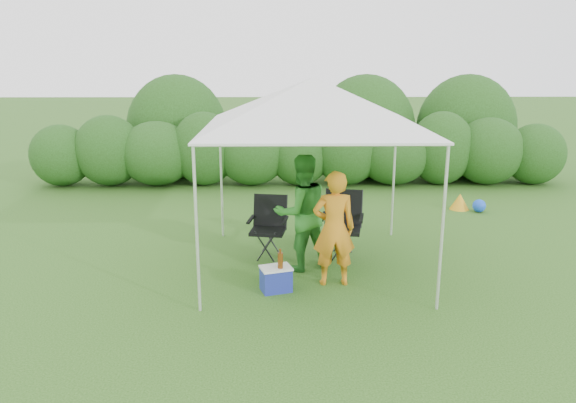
{
  "coord_description": "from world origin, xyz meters",
  "views": [
    {
      "loc": [
        -0.49,
        -7.51,
        3.14
      ],
      "look_at": [
        -0.37,
        0.4,
        1.05
      ],
      "focal_mm": 35.0,
      "sensor_mm": 36.0,
      "label": 1
    }
  ],
  "objects_px": {
    "woman": "(302,213)",
    "cooler": "(276,279)",
    "man": "(334,229)",
    "chair_left": "(269,222)",
    "chair_right": "(343,220)",
    "canopy": "(314,103)"
  },
  "relations": [
    {
      "from": "chair_right",
      "to": "cooler",
      "type": "height_order",
      "value": "chair_right"
    },
    {
      "from": "man",
      "to": "chair_right",
      "type": "bearing_deg",
      "value": -105.45
    },
    {
      "from": "man",
      "to": "cooler",
      "type": "height_order",
      "value": "man"
    },
    {
      "from": "man",
      "to": "cooler",
      "type": "bearing_deg",
      "value": 13.26
    },
    {
      "from": "chair_right",
      "to": "man",
      "type": "relative_size",
      "value": 0.64
    },
    {
      "from": "canopy",
      "to": "cooler",
      "type": "height_order",
      "value": "canopy"
    },
    {
      "from": "canopy",
      "to": "chair_left",
      "type": "distance_m",
      "value": 2.1
    },
    {
      "from": "chair_left",
      "to": "chair_right",
      "type": "bearing_deg",
      "value": 7.26
    },
    {
      "from": "chair_left",
      "to": "cooler",
      "type": "relative_size",
      "value": 2.0
    },
    {
      "from": "canopy",
      "to": "chair_right",
      "type": "height_order",
      "value": "canopy"
    },
    {
      "from": "canopy",
      "to": "man",
      "type": "relative_size",
      "value": 1.91
    },
    {
      "from": "chair_right",
      "to": "cooler",
      "type": "bearing_deg",
      "value": -116.36
    },
    {
      "from": "canopy",
      "to": "chair_right",
      "type": "distance_m",
      "value": 2.0
    },
    {
      "from": "woman",
      "to": "man",
      "type": "bearing_deg",
      "value": 104.84
    },
    {
      "from": "chair_right",
      "to": "man",
      "type": "bearing_deg",
      "value": -91.65
    },
    {
      "from": "chair_right",
      "to": "chair_left",
      "type": "height_order",
      "value": "chair_right"
    },
    {
      "from": "chair_right",
      "to": "cooler",
      "type": "relative_size",
      "value": 2.18
    },
    {
      "from": "canopy",
      "to": "cooler",
      "type": "distance_m",
      "value": 2.52
    },
    {
      "from": "woman",
      "to": "cooler",
      "type": "distance_m",
      "value": 1.15
    },
    {
      "from": "chair_right",
      "to": "woman",
      "type": "xyz_separation_m",
      "value": [
        -0.68,
        -0.56,
        0.28
      ]
    },
    {
      "from": "man",
      "to": "cooler",
      "type": "xyz_separation_m",
      "value": [
        -0.8,
        -0.23,
        -0.64
      ]
    },
    {
      "from": "woman",
      "to": "cooler",
      "type": "height_order",
      "value": "woman"
    }
  ]
}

